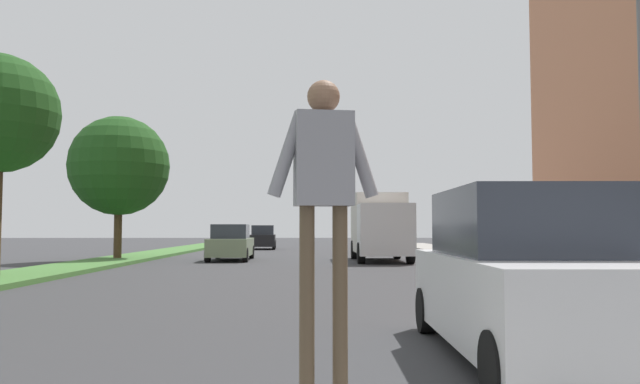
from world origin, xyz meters
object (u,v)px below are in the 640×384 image
(sedan_midblock, at_px, (231,244))
(suv_crossing, at_px, (527,278))
(pedestrian_performer, at_px, (324,204))
(tree_distant, at_px, (119,166))
(sedan_distant, at_px, (263,238))
(truck_box_delivery, at_px, (380,225))
(street_lamp_right, at_px, (638,104))

(sedan_midblock, bearing_deg, suv_crossing, -73.99)
(pedestrian_performer, distance_m, sedan_midblock, 25.32)
(tree_distant, height_order, suv_crossing, tree_distant)
(pedestrian_performer, xyz_separation_m, sedan_distant, (-3.61, 40.61, -0.87))
(suv_crossing, xyz_separation_m, sedan_distant, (-6.02, 37.52, -0.14))
(sedan_distant, xyz_separation_m, truck_box_delivery, (6.67, -16.17, 0.84))
(truck_box_delivery, bearing_deg, street_lamp_right, -69.42)
(pedestrian_performer, bearing_deg, truck_box_delivery, 82.86)
(sedan_distant, bearing_deg, pedestrian_performer, -84.93)
(sedan_midblock, distance_m, truck_box_delivery, 7.01)
(suv_crossing, distance_m, sedan_midblock, 22.80)
(pedestrian_performer, xyz_separation_m, suv_crossing, (2.41, 3.09, -0.73))
(pedestrian_performer, bearing_deg, street_lamp_right, 53.91)
(truck_box_delivery, bearing_deg, pedestrian_performer, -97.14)
(sedan_midblock, relative_size, sedan_distant, 1.05)
(tree_distant, relative_size, sedan_midblock, 1.49)
(suv_crossing, relative_size, sedan_distant, 1.11)
(street_lamp_right, distance_m, truck_box_delivery, 14.58)
(street_lamp_right, bearing_deg, truck_box_delivery, 110.58)
(tree_distant, xyz_separation_m, pedestrian_performer, (8.98, -24.42, -2.71))
(suv_crossing, xyz_separation_m, sedan_midblock, (-6.29, 21.91, -0.15))
(tree_distant, relative_size, sedan_distant, 1.56)
(tree_distant, bearing_deg, street_lamp_right, -38.03)
(street_lamp_right, xyz_separation_m, pedestrian_performer, (-8.08, -11.08, -2.93))
(street_lamp_right, distance_m, sedan_midblock, 18.75)
(tree_distant, distance_m, pedestrian_performer, 26.16)
(tree_distant, distance_m, truck_box_delivery, 12.35)
(sedan_midblock, bearing_deg, sedan_distant, 89.01)
(suv_crossing, bearing_deg, sedan_midblock, 106.01)
(pedestrian_performer, distance_m, truck_box_delivery, 24.64)
(street_lamp_right, xyz_separation_m, sedan_distant, (-11.69, 29.53, -3.80))
(pedestrian_performer, height_order, sedan_midblock, pedestrian_performer)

